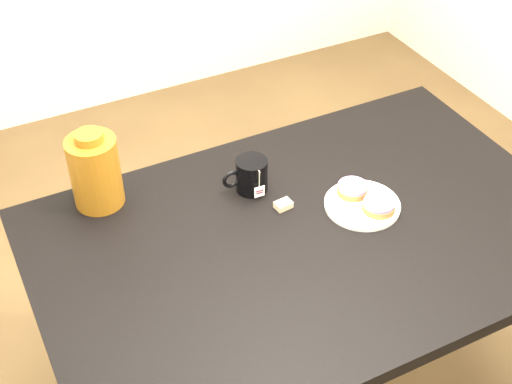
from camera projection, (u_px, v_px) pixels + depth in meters
table at (308, 255)px, 1.89m from camera, size 1.40×0.90×0.75m
plate at (362, 204)px, 1.91m from camera, size 0.20×0.20×0.02m
bagel_back at (352, 189)px, 1.94m from camera, size 0.12×0.12×0.03m
bagel_front at (379, 206)px, 1.88m from camera, size 0.12×0.12×0.03m
mug at (251, 175)px, 1.94m from camera, size 0.13×0.09×0.10m
teabag_pouch at (283, 205)px, 1.91m from camera, size 0.05×0.04×0.02m
bagel_package at (95, 171)px, 1.87m from camera, size 0.15×0.15×0.22m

